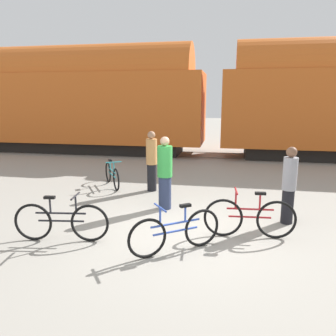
# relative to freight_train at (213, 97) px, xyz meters

# --- Properties ---
(ground_plane) EXTENTS (80.00, 80.00, 0.00)m
(ground_plane) POSITION_rel_freight_train_xyz_m (0.00, -9.37, -2.70)
(ground_plane) COLOR gray
(freight_train) EXTENTS (57.29, 2.82, 5.13)m
(freight_train) POSITION_rel_freight_train_xyz_m (0.00, 0.00, 0.00)
(freight_train) COLOR black
(freight_train) RESTS_ON ground_plane
(rail_near) EXTENTS (69.29, 0.07, 0.01)m
(rail_near) POSITION_rel_freight_train_xyz_m (0.00, -0.72, -2.69)
(rail_near) COLOR #4C4238
(rail_near) RESTS_ON ground_plane
(rail_far) EXTENTS (69.29, 0.07, 0.01)m
(rail_far) POSITION_rel_freight_train_xyz_m (0.00, 0.72, -2.69)
(rail_far) COLOR #4C4238
(rail_far) RESTS_ON ground_plane
(bicycle_black) EXTENTS (1.78, 0.46, 0.89)m
(bicycle_black) POSITION_rel_freight_train_xyz_m (-2.21, -10.09, -2.32)
(bicycle_black) COLOR black
(bicycle_black) RESTS_ON ground_plane
(bicycle_maroon) EXTENTS (1.74, 0.46, 0.93)m
(bicycle_maroon) POSITION_rel_freight_train_xyz_m (1.23, -9.27, -2.30)
(bicycle_maroon) COLOR black
(bicycle_maroon) RESTS_ON ground_plane
(bicycle_teal) EXTENTS (0.99, 1.50, 0.81)m
(bicycle_teal) POSITION_rel_freight_train_xyz_m (-2.66, -6.17, -2.35)
(bicycle_teal) COLOR black
(bicycle_teal) RESTS_ON ground_plane
(bicycle_blue) EXTENTS (1.44, 1.07, 0.86)m
(bicycle_blue) POSITION_rel_freight_train_xyz_m (-0.05, -10.13, -2.33)
(bicycle_blue) COLOR black
(bicycle_blue) RESTS_ON ground_plane
(person_in_green) EXTENTS (0.36, 0.36, 1.75)m
(person_in_green) POSITION_rel_freight_train_xyz_m (-0.68, -7.91, -1.82)
(person_in_green) COLOR #283351
(person_in_green) RESTS_ON ground_plane
(person_in_grey) EXTENTS (0.29, 0.29, 1.65)m
(person_in_grey) POSITION_rel_freight_train_xyz_m (2.07, -8.36, -1.85)
(person_in_grey) COLOR black
(person_in_grey) RESTS_ON ground_plane
(person_in_tan) EXTENTS (0.31, 0.31, 1.73)m
(person_in_tan) POSITION_rel_freight_train_xyz_m (-1.36, -6.43, -1.82)
(person_in_tan) COLOR black
(person_in_tan) RESTS_ON ground_plane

